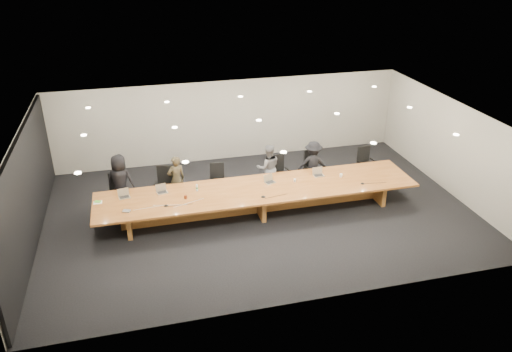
{
  "coord_description": "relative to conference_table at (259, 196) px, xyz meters",
  "views": [
    {
      "loc": [
        -3.13,
        -12.02,
        7.15
      ],
      "look_at": [
        0.0,
        0.3,
        1.0
      ],
      "focal_mm": 35.0,
      "sensor_mm": 36.0,
      "label": 1
    }
  ],
  "objects": [
    {
      "name": "ground",
      "position": [
        0.0,
        0.0,
        -0.52
      ],
      "size": [
        12.0,
        12.0,
        0.0
      ],
      "primitive_type": "plane",
      "color": "black",
      "rests_on": "ground"
    },
    {
      "name": "back_wall",
      "position": [
        0.0,
        4.0,
        0.88
      ],
      "size": [
        12.0,
        0.02,
        2.8
      ],
      "primitive_type": "cube",
      "color": "silver",
      "rests_on": "ground"
    },
    {
      "name": "left_wall_panel",
      "position": [
        -5.94,
        0.0,
        0.85
      ],
      "size": [
        0.08,
        7.84,
        2.74
      ],
      "primitive_type": "cube",
      "color": "black",
      "rests_on": "ground"
    },
    {
      "name": "conference_table",
      "position": [
        0.0,
        0.0,
        0.0
      ],
      "size": [
        9.0,
        1.8,
        0.75
      ],
      "color": "brown",
      "rests_on": "ground"
    },
    {
      "name": "chair_far_left",
      "position": [
        -3.85,
        1.27,
        0.0
      ],
      "size": [
        0.57,
        0.57,
        1.05
      ],
      "primitive_type": null,
      "rotation": [
        0.0,
        0.0,
        0.07
      ],
      "color": "black",
      "rests_on": "ground"
    },
    {
      "name": "chair_left",
      "position": [
        -2.52,
        1.25,
        0.04
      ],
      "size": [
        0.69,
        0.69,
        1.12
      ],
      "primitive_type": null,
      "rotation": [
        0.0,
        0.0,
        -0.23
      ],
      "color": "black",
      "rests_on": "ground"
    },
    {
      "name": "chair_mid_left",
      "position": [
        -0.94,
        1.28,
        -0.01
      ],
      "size": [
        0.58,
        0.58,
        1.02
      ],
      "primitive_type": null,
      "rotation": [
        0.0,
        0.0,
        -0.13
      ],
      "color": "black",
      "rests_on": "ground"
    },
    {
      "name": "chair_mid_right",
      "position": [
        1.01,
        1.21,
        0.04
      ],
      "size": [
        0.68,
        0.68,
        1.12
      ],
      "primitive_type": null,
      "rotation": [
        0.0,
        0.0,
        0.22
      ],
      "color": "black",
      "rests_on": "ground"
    },
    {
      "name": "chair_right",
      "position": [
        2.13,
        1.29,
        0.05
      ],
      "size": [
        0.7,
        0.7,
        1.14
      ],
      "primitive_type": null,
      "rotation": [
        0.0,
        0.0,
        0.23
      ],
      "color": "black",
      "rests_on": "ground"
    },
    {
      "name": "chair_far_right",
      "position": [
        3.94,
        1.31,
        0.01
      ],
      "size": [
        0.61,
        0.61,
        1.06
      ],
      "primitive_type": null,
      "rotation": [
        0.0,
        0.0,
        0.14
      ],
      "color": "black",
      "rests_on": "ground"
    },
    {
      "name": "person_a",
      "position": [
        -3.75,
        1.27,
        0.3
      ],
      "size": [
        0.93,
        0.77,
        1.63
      ],
      "primitive_type": "imported",
      "rotation": [
        0.0,
        0.0,
        2.78
      ],
      "color": "black",
      "rests_on": "ground"
    },
    {
      "name": "person_b",
      "position": [
        -2.17,
        1.21,
        0.21
      ],
      "size": [
        0.6,
        0.47,
        1.45
      ],
      "primitive_type": "imported",
      "rotation": [
        0.0,
        0.0,
        3.4
      ],
      "color": "#332B1C",
      "rests_on": "ground"
    },
    {
      "name": "person_c",
      "position": [
        0.63,
        1.27,
        0.22
      ],
      "size": [
        0.77,
        0.62,
        1.49
      ],
      "primitive_type": "imported",
      "rotation": [
        0.0,
        0.0,
        3.06
      ],
      "color": "slate",
      "rests_on": "ground"
    },
    {
      "name": "person_d",
      "position": [
        2.06,
        1.21,
        0.22
      ],
      "size": [
        1.07,
        0.77,
        1.49
      ],
      "primitive_type": "imported",
      "rotation": [
        0.0,
        0.0,
        2.9
      ],
      "color": "black",
      "rests_on": "ground"
    },
    {
      "name": "laptop_a",
      "position": [
        -3.66,
        0.38,
        0.35
      ],
      "size": [
        0.33,
        0.27,
        0.24
      ],
      "primitive_type": null,
      "rotation": [
        0.0,
        0.0,
        0.18
      ],
      "color": "tan",
      "rests_on": "conference_table"
    },
    {
      "name": "laptop_b",
      "position": [
        -2.64,
        0.41,
        0.35
      ],
      "size": [
        0.33,
        0.27,
        0.23
      ],
      "primitive_type": null,
      "rotation": [
        0.0,
        0.0,
        0.22
      ],
      "color": "tan",
      "rests_on": "conference_table"
    },
    {
      "name": "laptop_d",
      "position": [
        0.41,
        0.28,
        0.34
      ],
      "size": [
        0.34,
        0.29,
        0.23
      ],
      "primitive_type": null,
      "rotation": [
        0.0,
        0.0,
        0.32
      ],
      "color": "#B9AD8D",
      "rests_on": "conference_table"
    },
    {
      "name": "laptop_e",
      "position": [
        1.92,
        0.36,
        0.35
      ],
      "size": [
        0.31,
        0.23,
        0.24
      ],
      "primitive_type": null,
      "rotation": [
        0.0,
        0.0,
        0.03
      ],
      "color": "#BBAB8F",
      "rests_on": "conference_table"
    },
    {
      "name": "water_bottle",
      "position": [
        -1.69,
        0.29,
        0.32
      ],
      "size": [
        0.07,
        0.07,
        0.19
      ],
      "primitive_type": "cylinder",
      "rotation": [
        0.0,
        0.0,
        0.17
      ],
      "color": "silver",
      "rests_on": "conference_table"
    },
    {
      "name": "amber_mug",
      "position": [
        -2.06,
        -0.09,
        0.28
      ],
      "size": [
        0.1,
        0.1,
        0.1
      ],
      "primitive_type": "cylinder",
      "rotation": [
        0.0,
        0.0,
        0.26
      ],
      "color": "maroon",
      "rests_on": "conference_table"
    },
    {
      "name": "paper_cup_near",
      "position": [
        1.12,
        0.16,
        0.27
      ],
      "size": [
        0.08,
        0.08,
        0.08
      ],
      "primitive_type": "cone",
      "rotation": [
        0.0,
        0.0,
        0.17
      ],
      "color": "silver",
      "rests_on": "conference_table"
    },
    {
      "name": "paper_cup_far",
      "position": [
        2.53,
        0.12,
        0.28
      ],
      "size": [
        0.11,
        0.11,
        0.1
      ],
      "primitive_type": "cone",
      "rotation": [
        0.0,
        0.0,
        -0.32
      ],
      "color": "white",
      "rests_on": "conference_table"
    },
    {
      "name": "notepad",
      "position": [
        -4.35,
        0.26,
        0.24
      ],
      "size": [
        0.22,
        0.18,
        0.01
      ],
      "primitive_type": "cube",
      "rotation": [
        0.0,
        0.0,
        -0.01
      ],
      "color": "white",
      "rests_on": "conference_table"
    },
    {
      "name": "lime_gadget",
      "position": [
        -4.35,
        0.28,
        0.26
      ],
      "size": [
        0.18,
        0.15,
        0.02
      ],
      "primitive_type": "cube",
      "rotation": [
        0.0,
        0.0,
        -0.42
      ],
      "color": "#5FC735",
      "rests_on": "notepad"
    },
    {
      "name": "av_box",
      "position": [
        -3.62,
        -0.41,
        0.24
      ],
      "size": [
        0.23,
        0.2,
        0.03
      ],
      "primitive_type": "cube",
      "rotation": [
        0.0,
        0.0,
        -0.39
      ],
      "color": "#A8A8AD",
      "rests_on": "conference_table"
    },
    {
      "name": "mic_left",
      "position": [
        -2.6,
        -0.36,
        0.24
      ],
      "size": [
        0.12,
        0.12,
        0.03
      ],
      "primitive_type": "cone",
      "rotation": [
        0.0,
        0.0,
        0.02
      ],
      "color": "black",
      "rests_on": "conference_table"
    },
    {
      "name": "mic_center",
      "position": [
        -0.0,
        -0.51,
        0.25
      ],
      "size": [
        0.16,
        0.16,
        0.03
      ],
      "primitive_type": "cone",
      "rotation": [
        0.0,
        0.0,
        -0.21
      ],
      "color": "black",
      "rests_on": "conference_table"
    },
    {
      "name": "mic_right",
      "position": [
        2.95,
        -0.44,
        0.24
      ],
      "size": [
        0.15,
        0.15,
        0.03
      ],
      "primitive_type": "cone",
      "rotation": [
        0.0,
        0.0,
        -0.43
      ],
      "color": "black",
      "rests_on": "conference_table"
    }
  ]
}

